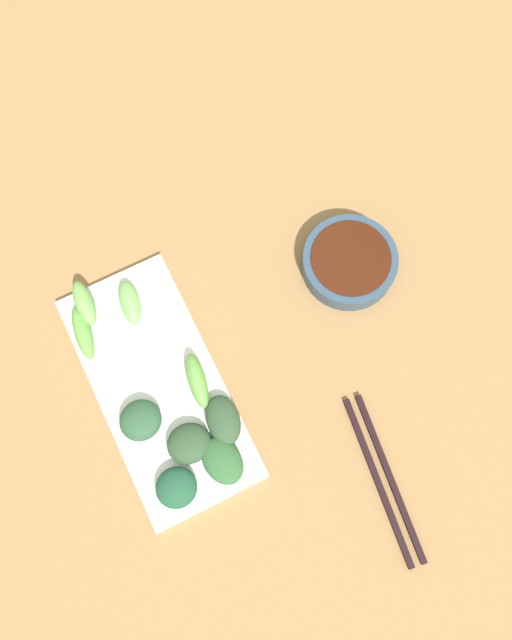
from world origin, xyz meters
TOP-DOWN VIEW (x-y plane):
  - tabletop at (0.00, 0.00)m, footprint 2.10×2.10m
  - sauce_bowl at (-0.18, -0.03)m, footprint 0.13×0.13m
  - serving_plate at (0.14, 0.01)m, footprint 0.16×0.35m
  - broccoli_leafy_0 at (0.08, 0.09)m, footprint 0.06×0.07m
  - broccoli_leafy_1 at (0.18, 0.04)m, footprint 0.07×0.07m
  - broccoli_leafy_2 at (0.10, 0.14)m, footprint 0.06×0.07m
  - broccoli_leafy_3 at (0.13, 0.10)m, footprint 0.06×0.06m
  - broccoli_leafy_4 at (0.17, 0.14)m, footprint 0.06×0.06m
  - broccoli_stalk_5 at (0.18, -0.14)m, footprint 0.03×0.07m
  - broccoli_stalk_6 at (0.12, -0.11)m, footprint 0.04×0.07m
  - broccoli_stalk_7 at (0.20, -0.10)m, footprint 0.03×0.08m
  - broccoli_stalk_8 at (0.09, 0.03)m, footprint 0.04×0.08m
  - chopsticks at (-0.08, 0.25)m, footprint 0.05×0.23m

SIDE VIEW (x-z plane):
  - tabletop at x=0.00m, z-range 0.00..0.02m
  - chopsticks at x=-0.08m, z-range 0.02..0.03m
  - serving_plate at x=0.14m, z-range 0.02..0.03m
  - sauce_bowl at x=-0.18m, z-range 0.02..0.06m
  - broccoli_stalk_7 at x=0.20m, z-range 0.03..0.05m
  - broccoli_leafy_2 at x=0.10m, z-range 0.03..0.05m
  - broccoli_stalk_6 at x=0.12m, z-range 0.03..0.06m
  - broccoli_leafy_0 at x=0.08m, z-range 0.03..0.06m
  - broccoli_leafy_4 at x=0.17m, z-range 0.03..0.06m
  - broccoli_leafy_3 at x=0.13m, z-range 0.03..0.06m
  - broccoli_leafy_1 at x=0.18m, z-range 0.03..0.06m
  - broccoli_stalk_5 at x=0.18m, z-range 0.03..0.06m
  - broccoli_stalk_8 at x=0.09m, z-range 0.03..0.06m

